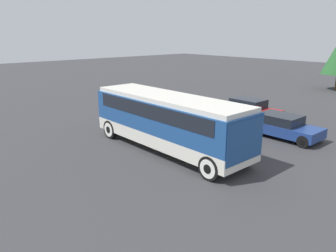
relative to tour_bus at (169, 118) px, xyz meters
name	(u,v)px	position (x,y,z in m)	size (l,w,h in m)	color
ground_plane	(168,150)	(-0.10, 0.00, -1.75)	(120.00, 120.00, 0.00)	#38383A
tour_bus	(169,118)	(0.00, 0.00, 0.00)	(9.55, 2.65, 2.90)	silver
parked_car_near	(281,126)	(2.70, 6.46, -1.07)	(4.42, 1.96, 1.35)	navy
parked_car_mid	(249,109)	(-1.10, 8.69, -1.05)	(4.35, 1.86, 1.44)	maroon
parked_car_far	(186,110)	(-3.79, 4.96, -1.04)	(4.72, 1.82, 1.44)	silver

